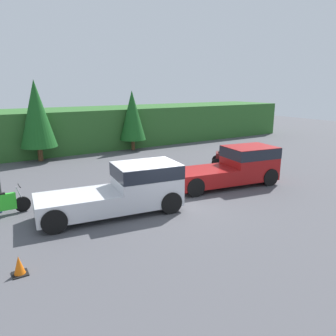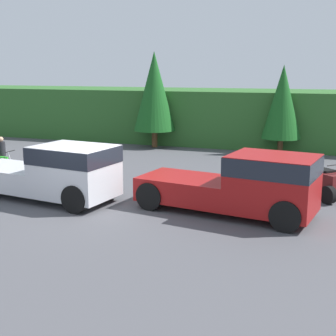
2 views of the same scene
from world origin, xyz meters
TOP-DOWN VIEW (x-y plane):
  - ground_plane at (0.00, 0.00)m, footprint 80.00×80.00m
  - hillside_backdrop at (0.00, 16.00)m, footprint 44.00×6.00m
  - tree_left at (-2.43, 12.49)m, footprint 2.41×2.41m
  - tree_mid_left at (4.77, 12.62)m, footprint 2.08×2.08m
  - pickup_truck_red at (5.02, 1.12)m, footprint 5.82×2.86m
  - pickup_truck_second at (-1.47, 0.65)m, footprint 5.92×2.78m
  - quad_atv at (7.28, 4.21)m, footprint 2.35×2.29m
  - rider_person at (-5.96, 3.44)m, footprint 0.40×0.40m

SIDE VIEW (x-z plane):
  - ground_plane at x=0.00m, z-range 0.00..0.00m
  - quad_atv at x=7.28m, z-range -0.13..1.17m
  - rider_person at x=-5.96m, z-range 0.07..1.71m
  - pickup_truck_red at x=5.02m, z-range 0.05..2.02m
  - pickup_truck_second at x=-1.47m, z-range 0.05..2.02m
  - hillside_backdrop at x=0.00m, z-range 0.00..3.23m
  - tree_mid_left at x=4.77m, z-range 0.42..5.14m
  - tree_left at x=-2.43m, z-range 0.48..5.97m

